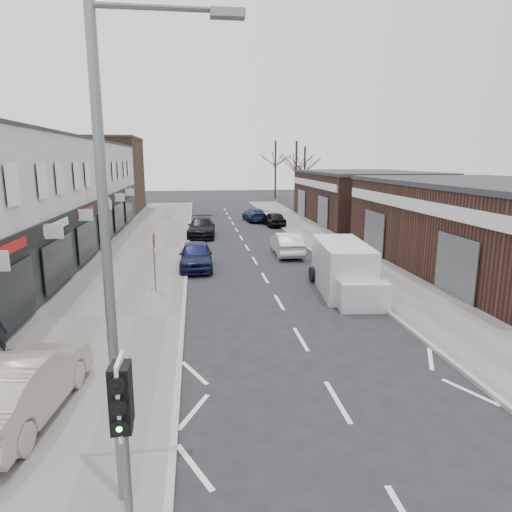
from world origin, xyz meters
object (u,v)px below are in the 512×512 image
object	(u,v)px
sedan_on_pavement	(21,385)
parked_car_right_a	(287,244)
street_lamp	(117,241)
warning_sign	(155,245)
white_van	(343,269)
parked_car_left_a	(196,255)
parked_car_right_b	(274,219)
parked_car_left_b	(201,227)
traffic_light	(122,414)
parked_car_right_c	(255,215)

from	to	relation	value
sedan_on_pavement	parked_car_right_a	distance (m)	19.71
street_lamp	parked_car_right_a	size ratio (longest dim) A/B	1.85
warning_sign	white_van	world-z (taller)	warning_sign
street_lamp	parked_car_left_a	xyz separation A→B (m)	(1.13, 17.25, -3.88)
parked_car_right_b	parked_car_left_b	bearing A→B (deg)	32.00
white_van	parked_car_right_b	distance (m)	20.66
parked_car_right_b	sedan_on_pavement	bearing A→B (deg)	65.09
sedan_on_pavement	parked_car_right_b	world-z (taller)	sedan_on_pavement
parked_car_left_a	parked_car_right_b	distance (m)	16.81
parked_car_right_a	parked_car_right_b	size ratio (longest dim) A/B	1.15
warning_sign	street_lamp	bearing A→B (deg)	-87.16
parked_car_right_b	traffic_light	bearing A→B (deg)	71.96
warning_sign	parked_car_right_b	distance (m)	21.65
sedan_on_pavement	parked_car_left_a	distance (m)	14.88
warning_sign	parked_car_right_b	xyz separation A→B (m)	(8.66, 19.78, -1.56)
parked_car_left_b	white_van	bearing A→B (deg)	-66.07
parked_car_right_a	traffic_light	bearing A→B (deg)	74.81
parked_car_right_c	traffic_light	bearing A→B (deg)	74.58
parked_car_left_a	parked_car_right_b	xyz separation A→B (m)	(6.90, 15.33, -0.10)
street_lamp	warning_sign	xyz separation A→B (m)	(-0.63, 12.80, -2.42)
parked_car_right_a	parked_car_right_c	bearing A→B (deg)	-88.02
sedan_on_pavement	parked_car_right_a	world-z (taller)	sedan_on_pavement
street_lamp	white_van	distance (m)	14.60
street_lamp	parked_car_left_b	world-z (taller)	street_lamp
traffic_light	parked_car_left_b	world-z (taller)	traffic_light
warning_sign	parked_car_right_c	bearing A→B (deg)	72.39
white_van	traffic_light	bearing A→B (deg)	-113.92
street_lamp	parked_car_right_a	xyz separation A→B (m)	(6.73, 20.15, -3.91)
warning_sign	sedan_on_pavement	distance (m)	10.22
sedan_on_pavement	parked_car_left_a	xyz separation A→B (m)	(3.93, 14.35, -0.15)
street_lamp	sedan_on_pavement	distance (m)	5.49
parked_car_left_b	parked_car_right_b	bearing A→B (deg)	39.82
white_van	parked_car_right_b	world-z (taller)	white_van
warning_sign	traffic_light	bearing A→B (deg)	-86.90
traffic_light	parked_car_right_a	world-z (taller)	traffic_light
warning_sign	parked_car_left_a	bearing A→B (deg)	68.43
street_lamp	parked_car_right_b	size ratio (longest dim) A/B	2.13
traffic_light	parked_car_right_c	world-z (taller)	traffic_light
sedan_on_pavement	white_van	bearing A→B (deg)	-132.22
traffic_light	parked_car_right_b	world-z (taller)	traffic_light
street_lamp	parked_car_left_a	distance (m)	17.72
parked_car_right_a	warning_sign	bearing A→B (deg)	46.94
sedan_on_pavement	parked_car_right_c	world-z (taller)	sedan_on_pavement
parked_car_right_c	parked_car_right_b	bearing A→B (deg)	105.56
warning_sign	parked_car_right_a	distance (m)	10.51
parked_car_left_a	parked_car_right_a	xyz separation A→B (m)	(5.60, 2.90, -0.03)
white_van	parked_car_left_a	size ratio (longest dim) A/B	1.35
street_lamp	parked_car_right_b	xyz separation A→B (m)	(8.03, 32.58, -3.98)
sedan_on_pavement	parked_car_left_a	size ratio (longest dim) A/B	1.08
parked_car_left_a	parked_car_right_b	world-z (taller)	parked_car_left_a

